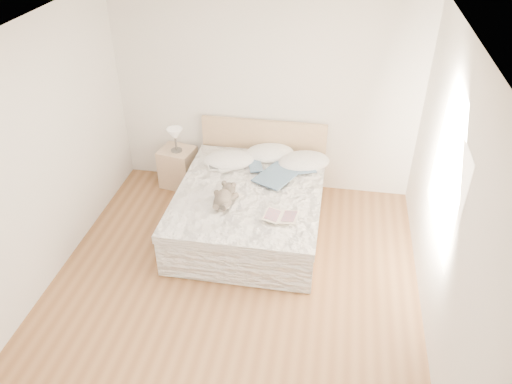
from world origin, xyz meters
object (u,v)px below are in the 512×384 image
childrens_book (281,217)px  bed (251,206)px  teddy_bear (223,203)px  table_lamp (175,135)px  photo_book (219,167)px  nightstand (178,167)px

childrens_book → bed: bearing=134.5°
childrens_book → teddy_bear: size_ratio=1.04×
table_lamp → teddy_bear: 1.55m
table_lamp → photo_book: size_ratio=1.10×
nightstand → table_lamp: size_ratio=1.67×
bed → photo_book: bearing=145.6°
bed → photo_book: bed is taller
nightstand → table_lamp: 0.52m
nightstand → bed: bearing=-33.7°
nightstand → table_lamp: bearing=-69.2°
photo_book → teddy_bear: (0.23, -0.78, 0.02)m
childrens_book → teddy_bear: (-0.68, 0.12, 0.02)m
table_lamp → teddy_bear: size_ratio=0.92×
childrens_book → teddy_bear: teddy_bear is taller
bed → teddy_bear: size_ratio=5.91×
bed → nightstand: bearing=146.3°
photo_book → teddy_bear: bearing=-93.5°
photo_book → bed: bearing=-54.4°
nightstand → childrens_book: size_ratio=1.49×
teddy_bear → nightstand: bearing=130.2°
photo_book → teddy_bear: size_ratio=0.84×
bed → photo_book: size_ratio=7.02×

